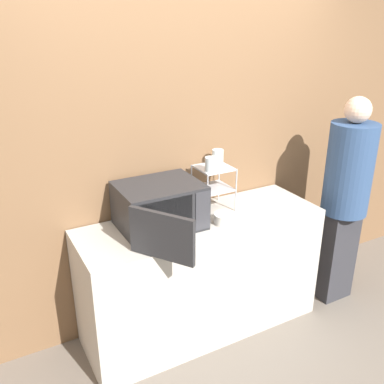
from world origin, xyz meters
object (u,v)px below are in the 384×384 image
object	(u,v)px
dish_rack	(214,179)
bowl	(225,219)
microwave	(160,207)
glass_front_left	(211,164)
glass_back_right	(218,156)
person	(346,193)

from	to	relation	value
dish_rack	bowl	world-z (taller)	dish_rack
microwave	glass_front_left	xyz separation A→B (m)	(0.40, 0.02, 0.22)
dish_rack	glass_back_right	bearing A→B (deg)	41.94
dish_rack	person	distance (m)	1.06
glass_back_right	person	world-z (taller)	person
microwave	person	xyz separation A→B (m)	(1.46, -0.23, -0.10)
microwave	person	bearing A→B (deg)	-8.94
microwave	bowl	world-z (taller)	microwave
dish_rack	bowl	size ratio (longest dim) A/B	2.11
glass_front_left	glass_back_right	bearing A→B (deg)	43.87
dish_rack	bowl	distance (m)	0.32
dish_rack	glass_back_right	xyz separation A→B (m)	(0.07, 0.06, 0.14)
microwave	dish_rack	world-z (taller)	dish_rack
microwave	bowl	bearing A→B (deg)	-20.50
microwave	glass_front_left	size ratio (longest dim) A/B	7.75
microwave	glass_back_right	xyz separation A→B (m)	(0.53, 0.16, 0.22)
dish_rack	glass_back_right	distance (m)	0.17
dish_rack	glass_front_left	world-z (taller)	glass_front_left
microwave	dish_rack	distance (m)	0.48
glass_back_right	person	bearing A→B (deg)	-22.57
glass_front_left	bowl	world-z (taller)	glass_front_left
glass_front_left	person	distance (m)	1.14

